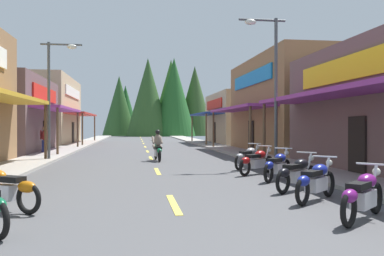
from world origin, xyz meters
name	(u,v)px	position (x,y,z in m)	size (l,w,h in m)	color
ground	(147,151)	(0.00, 28.19, -0.05)	(9.43, 86.38, 0.10)	#4C4C4F
sidewalk_left	(62,151)	(-5.80, 28.19, 0.06)	(2.17, 86.38, 0.12)	#9E9991
sidewalk_right	(228,149)	(5.80, 28.19, 0.06)	(2.17, 86.38, 0.12)	#9E9991
centerline_dashes	(145,147)	(0.00, 33.51, 0.01)	(0.16, 64.55, 0.01)	#E0C64C
storefront_left_far	(30,111)	(-10.87, 40.62, 3.20)	(9.82, 12.59, 6.40)	tan
storefront_right_middle	(296,105)	(9.97, 25.74, 3.15)	(8.03, 12.11, 6.30)	olive
storefront_right_far	(246,119)	(10.07, 38.74, 2.47)	(8.24, 10.38, 4.94)	tan
streetlamp_left	(55,83)	(-4.81, 20.35, 3.89)	(2.03, 0.30, 5.94)	#474C51
streetlamp_right	(269,71)	(4.82, 15.93, 4.12)	(2.03, 0.30, 6.36)	#474C51
motorcycle_parked_right_1	(363,195)	(3.34, 6.10, 0.49)	(1.67, 1.49, 1.04)	black
motorcycle_parked_right_2	(316,181)	(3.33, 8.09, 0.49)	(1.65, 1.52, 1.04)	black
motorcycle_parked_right_3	(297,173)	(3.50, 9.63, 0.49)	(1.74, 1.41, 1.04)	black
motorcycle_parked_right_4	(277,165)	(3.69, 11.73, 0.49)	(1.49, 1.67, 1.04)	black
motorcycle_parked_right_5	(257,161)	(3.51, 13.42, 0.49)	(1.73, 1.41, 1.04)	black
motorcycle_parked_right_6	(248,157)	(3.73, 15.34, 0.49)	(1.58, 1.59, 1.04)	black
motorcycle_parked_left_2	(3,188)	(-3.57, 7.91, 0.49)	(1.84, 1.26, 1.04)	black
rider_cruising_lead	(158,148)	(0.27, 19.72, 0.66)	(0.60, 2.14, 1.57)	black
pedestrian_waiting	(44,138)	(-6.48, 25.75, 1.00)	(0.50, 0.41, 1.72)	#333F8C
treeline_backdrop	(162,100)	(3.92, 70.97, 6.16)	(19.62, 13.86, 13.47)	#1F5123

